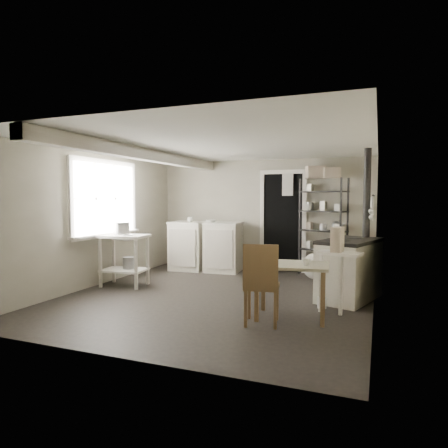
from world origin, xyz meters
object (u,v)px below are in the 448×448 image
(stove, at_px, (349,270))
(work_table, at_px, (291,288))
(stockpot, at_px, (121,231))
(base_cabinets, at_px, (206,248))
(chair, at_px, (262,284))
(flour_sack, at_px, (313,266))
(shelf_rack, at_px, (323,227))
(prep_table, at_px, (124,263))

(stove, distance_m, work_table, 1.37)
(stockpot, xyz_separation_m, stove, (3.77, 0.36, -0.50))
(base_cabinets, relative_size, chair, 1.56)
(work_table, relative_size, flour_sack, 1.91)
(work_table, bearing_deg, stockpot, 164.79)
(chair, bearing_deg, shelf_rack, 74.68)
(prep_table, xyz_separation_m, work_table, (3.05, -0.79, -0.02))
(prep_table, distance_m, flour_sack, 3.44)
(work_table, bearing_deg, shelf_rack, 89.92)
(prep_table, distance_m, shelf_rack, 3.79)
(prep_table, height_order, stockpot, stockpot)
(base_cabinets, xyz_separation_m, flour_sack, (2.23, -0.07, -0.22))
(shelf_rack, bearing_deg, prep_table, -124.71)
(prep_table, bearing_deg, work_table, -14.48)
(prep_table, relative_size, shelf_rack, 0.47)
(shelf_rack, relative_size, chair, 1.92)
(stockpot, xyz_separation_m, shelf_rack, (3.16, 2.11, 0.01))
(work_table, height_order, chair, chair)
(shelf_rack, xyz_separation_m, chair, (-0.28, -3.32, -0.46))
(prep_table, xyz_separation_m, flour_sack, (2.94, 1.77, -0.16))
(chair, distance_m, flour_sack, 2.93)
(stove, distance_m, chair, 1.81)
(work_table, distance_m, chair, 0.46)
(prep_table, bearing_deg, base_cabinets, 68.89)
(prep_table, height_order, chair, chair)
(prep_table, xyz_separation_m, base_cabinets, (0.71, 1.84, 0.06))
(stockpot, relative_size, flour_sack, 0.63)
(shelf_rack, distance_m, work_table, 3.02)
(shelf_rack, height_order, chair, shelf_rack)
(base_cabinets, xyz_separation_m, work_table, (2.34, -2.63, -0.08))
(stove, bearing_deg, chair, -101.81)
(base_cabinets, distance_m, work_table, 3.52)
(prep_table, xyz_separation_m, shelf_rack, (3.06, 2.18, 0.55))
(base_cabinets, relative_size, work_table, 1.69)
(prep_table, relative_size, flour_sack, 1.85)
(chair, xyz_separation_m, flour_sack, (0.17, 2.91, -0.24))
(work_table, bearing_deg, flour_sack, 92.41)
(chair, bearing_deg, flour_sack, 76.19)
(stove, bearing_deg, base_cabinets, 172.49)
(stockpot, relative_size, stove, 0.26)
(stove, distance_m, flour_sack, 1.53)
(stove, height_order, chair, chair)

